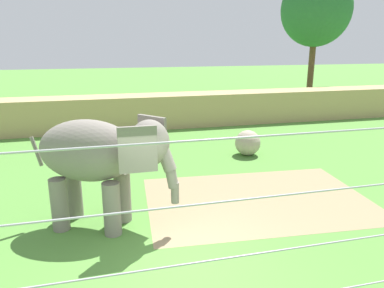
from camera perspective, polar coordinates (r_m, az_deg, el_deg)
ground_plane at (r=7.76m, az=-1.08°, el=-18.97°), size 120.00×120.00×0.00m
dirt_patch at (r=10.91m, az=10.14°, el=-8.43°), size 6.64×4.76×0.01m
embankment_wall at (r=19.53m, az=-9.86°, el=4.92°), size 36.00×1.80×1.71m
elephant at (r=8.91m, az=-14.17°, el=-1.85°), size 3.41×2.36×2.72m
enrichment_ball at (r=14.81m, az=8.65°, el=0.18°), size 1.02×1.02×1.02m
tree_far_left at (r=28.90m, az=18.73°, el=19.15°), size 4.90×4.90×9.18m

